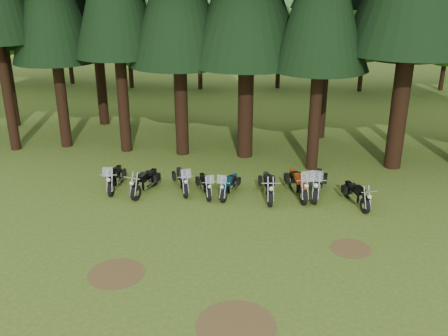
% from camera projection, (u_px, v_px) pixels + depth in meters
% --- Properties ---
extents(ground, '(120.00, 120.00, 0.00)m').
position_uv_depth(ground, '(219.00, 248.00, 17.21)').
color(ground, '#3A5619').
rests_on(ground, ground).
extents(decid_1, '(7.91, 7.69, 9.88)m').
position_uv_depth(decid_1, '(68.00, 13.00, 40.78)').
color(decid_1, black).
rests_on(decid_1, ground).
extents(decid_2, '(6.72, 6.53, 8.40)m').
position_uv_depth(decid_2, '(131.00, 26.00, 39.54)').
color(decid_2, black).
rests_on(decid_2, ground).
extents(decid_3, '(6.12, 5.95, 7.65)m').
position_uv_depth(decid_3, '(202.00, 33.00, 39.36)').
color(decid_3, black).
rests_on(decid_3, ground).
extents(decid_4, '(5.93, 5.76, 7.41)m').
position_uv_depth(decid_4, '(283.00, 34.00, 39.78)').
color(decid_4, black).
rests_on(decid_4, ground).
extents(decid_5, '(8.45, 8.21, 10.56)m').
position_uv_depth(decid_5, '(373.00, 11.00, 37.76)').
color(decid_5, black).
rests_on(decid_5, ground).
extents(dirt_patch_0, '(1.80, 1.80, 0.01)m').
position_uv_depth(dirt_patch_0, '(116.00, 273.00, 15.70)').
color(dirt_patch_0, '#4C3D1E').
rests_on(dirt_patch_0, ground).
extents(dirt_patch_1, '(1.40, 1.40, 0.01)m').
position_uv_depth(dirt_patch_1, '(351.00, 248.00, 17.14)').
color(dirt_patch_1, '#4C3D1E').
rests_on(dirt_patch_1, ground).
extents(dirt_patch_2, '(2.20, 2.20, 0.01)m').
position_uv_depth(dirt_patch_2, '(236.00, 325.00, 13.39)').
color(dirt_patch_2, '#4C3D1E').
rests_on(dirt_patch_2, ground).
extents(motorcycle_0, '(0.53, 2.27, 1.43)m').
position_uv_depth(motorcycle_0, '(115.00, 179.00, 21.75)').
color(motorcycle_0, black).
rests_on(motorcycle_0, ground).
extents(motorcycle_1, '(0.63, 2.27, 0.93)m').
position_uv_depth(motorcycle_1, '(145.00, 183.00, 21.36)').
color(motorcycle_1, black).
rests_on(motorcycle_1, ground).
extents(motorcycle_2, '(1.06, 2.16, 1.40)m').
position_uv_depth(motorcycle_2, '(182.00, 181.00, 21.58)').
color(motorcycle_2, black).
rests_on(motorcycle_2, ground).
extents(motorcycle_3, '(0.93, 1.95, 1.26)m').
position_uv_depth(motorcycle_3, '(205.00, 185.00, 21.20)').
color(motorcycle_3, black).
rests_on(motorcycle_3, ground).
extents(motorcycle_4, '(0.65, 2.09, 1.31)m').
position_uv_depth(motorcycle_4, '(229.00, 186.00, 21.11)').
color(motorcycle_4, black).
rests_on(motorcycle_4, ground).
extents(motorcycle_5, '(0.48, 2.34, 0.95)m').
position_uv_depth(motorcycle_5, '(268.00, 187.00, 20.88)').
color(motorcycle_5, black).
rests_on(motorcycle_5, ground).
extents(motorcycle_6, '(0.96, 2.50, 1.58)m').
position_uv_depth(motorcycle_6, '(298.00, 184.00, 21.04)').
color(motorcycle_6, black).
rests_on(motorcycle_6, ground).
extents(motorcycle_7, '(0.62, 2.52, 1.58)m').
position_uv_depth(motorcycle_7, '(317.00, 184.00, 21.07)').
color(motorcycle_7, black).
rests_on(motorcycle_7, ground).
extents(motorcycle_8, '(0.86, 2.03, 0.86)m').
position_uv_depth(motorcycle_8, '(356.00, 195.00, 20.22)').
color(motorcycle_8, black).
rests_on(motorcycle_8, ground).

